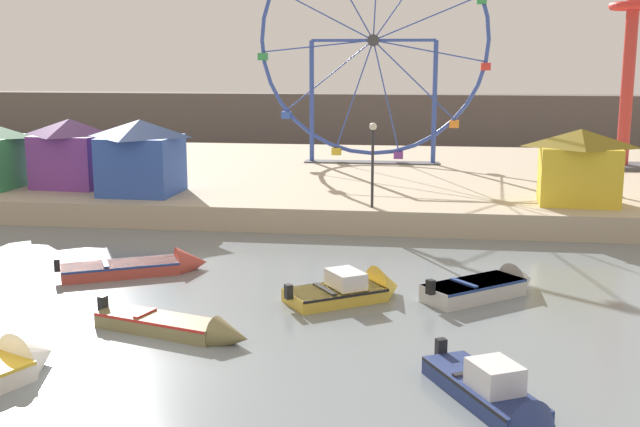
# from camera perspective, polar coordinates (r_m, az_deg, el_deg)

# --- Properties ---
(ground_plane) EXTENTS (240.00, 240.00, 0.00)m
(ground_plane) POSITION_cam_1_polar(r_m,az_deg,el_deg) (20.47, -14.53, -10.42)
(ground_plane) COLOR slate
(quay_promenade) EXTENTS (110.00, 25.46, 1.07)m
(quay_promenade) POSITION_cam_1_polar(r_m,az_deg,el_deg) (46.47, -1.57, 2.64)
(quay_promenade) COLOR #B7A88E
(quay_promenade) RESTS_ON ground_plane
(distant_town_skyline) EXTENTS (140.00, 3.00, 4.40)m
(distant_town_skyline) POSITION_cam_1_polar(r_m,az_deg,el_deg) (68.01, 1.46, 6.74)
(distant_town_skyline) COLOR #564C47
(distant_town_skyline) RESTS_ON ground_plane
(motorboat_pale_grey) EXTENTS (4.03, 3.69, 1.25)m
(motorboat_pale_grey) POSITION_cam_1_polar(r_m,az_deg,el_deg) (25.80, 12.10, -5.11)
(motorboat_pale_grey) COLOR silver
(motorboat_pale_grey) RESTS_ON ground_plane
(motorboat_olive_wood) EXTENTS (4.80, 2.34, 1.03)m
(motorboat_olive_wood) POSITION_cam_1_polar(r_m,az_deg,el_deg) (21.99, -9.93, -8.03)
(motorboat_olive_wood) COLOR olive
(motorboat_olive_wood) RESTS_ON ground_plane
(motorboat_navy_blue) EXTENTS (3.11, 4.56, 1.34)m
(motorboat_navy_blue) POSITION_cam_1_polar(r_m,az_deg,el_deg) (17.60, 12.87, -12.90)
(motorboat_navy_blue) COLOR navy
(motorboat_navy_blue) RESTS_ON ground_plane
(motorboat_faded_red) EXTENTS (5.01, 3.40, 1.23)m
(motorboat_faded_red) POSITION_cam_1_polar(r_m,az_deg,el_deg) (28.40, -12.27, -3.72)
(motorboat_faded_red) COLOR #B24238
(motorboat_faded_red) RESTS_ON ground_plane
(motorboat_mustard_yellow) EXTENTS (3.95, 3.36, 1.49)m
(motorboat_mustard_yellow) POSITION_cam_1_polar(r_m,az_deg,el_deg) (24.91, 2.63, -5.48)
(motorboat_mustard_yellow) COLOR gold
(motorboat_mustard_yellow) RESTS_ON ground_plane
(ferris_wheel_blue_frame) EXTENTS (13.85, 1.20, 14.16)m
(ferris_wheel_blue_frame) POSITION_cam_1_polar(r_m,az_deg,el_deg) (48.25, 3.84, 12.04)
(ferris_wheel_blue_frame) COLOR #334CA8
(ferris_wheel_blue_frame) RESTS_ON quay_promenade
(drop_tower_red_tower) EXTENTS (2.80, 2.80, 13.43)m
(drop_tower_red_tower) POSITION_cam_1_polar(r_m,az_deg,el_deg) (48.94, 21.33, 10.58)
(drop_tower_red_tower) COLOR #BC332D
(drop_tower_red_tower) RESTS_ON quay_promenade
(carnival_booth_purple_stall) EXTENTS (3.78, 3.35, 3.38)m
(carnival_booth_purple_stall) POSITION_cam_1_polar(r_m,az_deg,el_deg) (41.14, -17.41, 4.25)
(carnival_booth_purple_stall) COLOR purple
(carnival_booth_purple_stall) RESTS_ON quay_promenade
(carnival_booth_blue_tent) EXTENTS (3.74, 3.72, 3.49)m
(carnival_booth_blue_tent) POSITION_cam_1_polar(r_m,az_deg,el_deg) (38.22, -12.71, 4.08)
(carnival_booth_blue_tent) COLOR #3356B7
(carnival_booth_blue_tent) RESTS_ON quay_promenade
(carnival_booth_yellow_awning) EXTENTS (3.82, 2.90, 3.30)m
(carnival_booth_yellow_awning) POSITION_cam_1_polar(r_m,az_deg,el_deg) (36.38, 18.11, 3.30)
(carnival_booth_yellow_awning) COLOR yellow
(carnival_booth_yellow_awning) RESTS_ON quay_promenade
(promenade_lamp_near) EXTENTS (0.32, 0.32, 3.63)m
(promenade_lamp_near) POSITION_cam_1_polar(r_m,az_deg,el_deg) (33.79, 3.80, 4.44)
(promenade_lamp_near) COLOR #2D2D33
(promenade_lamp_near) RESTS_ON quay_promenade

